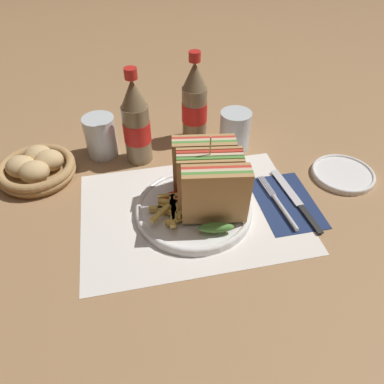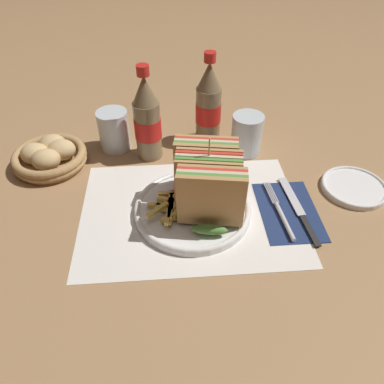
% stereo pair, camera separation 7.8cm
% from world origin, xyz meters
% --- Properties ---
extents(ground_plane, '(4.00, 4.00, 0.00)m').
position_xyz_m(ground_plane, '(0.00, 0.00, 0.00)').
color(ground_plane, '#9E754C').
extents(placemat, '(0.46, 0.34, 0.00)m').
position_xyz_m(placemat, '(0.01, -0.02, 0.00)').
color(placemat, silver).
rests_on(placemat, ground_plane).
extents(plate_main, '(0.24, 0.24, 0.02)m').
position_xyz_m(plate_main, '(0.02, -0.02, 0.01)').
color(plate_main, white).
rests_on(plate_main, ground_plane).
extents(club_sandwich, '(0.14, 0.19, 0.17)m').
position_xyz_m(club_sandwich, '(0.05, -0.02, 0.08)').
color(club_sandwich, tan).
rests_on(club_sandwich, plate_main).
extents(fries_pile, '(0.09, 0.09, 0.02)m').
position_xyz_m(fries_pile, '(-0.03, -0.03, 0.03)').
color(fries_pile, '#E0B756').
rests_on(fries_pile, plate_main).
extents(ketchup_blob, '(0.05, 0.04, 0.02)m').
position_xyz_m(ketchup_blob, '(-0.02, 0.00, 0.03)').
color(ketchup_blob, maroon).
rests_on(ketchup_blob, plate_main).
extents(napkin, '(0.12, 0.19, 0.00)m').
position_xyz_m(napkin, '(0.22, -0.04, 0.00)').
color(napkin, navy).
rests_on(napkin, ground_plane).
extents(fork, '(0.03, 0.18, 0.01)m').
position_xyz_m(fork, '(0.20, -0.05, 0.01)').
color(fork, silver).
rests_on(fork, napkin).
extents(knife, '(0.03, 0.21, 0.00)m').
position_xyz_m(knife, '(0.24, -0.04, 0.01)').
color(knife, black).
rests_on(knife, napkin).
extents(coke_bottle_near, '(0.06, 0.06, 0.23)m').
position_xyz_m(coke_bottle_near, '(-0.07, 0.19, 0.10)').
color(coke_bottle_near, '#7A6647').
rests_on(coke_bottle_near, ground_plane).
extents(coke_bottle_far, '(0.06, 0.06, 0.23)m').
position_xyz_m(coke_bottle_far, '(0.08, 0.26, 0.10)').
color(coke_bottle_far, '#7A6647').
rests_on(coke_bottle_far, ground_plane).
extents(glass_near, '(0.08, 0.08, 0.10)m').
position_xyz_m(glass_near, '(0.17, 0.19, 0.05)').
color(glass_near, silver).
rests_on(glass_near, ground_plane).
extents(glass_far, '(0.08, 0.08, 0.10)m').
position_xyz_m(glass_far, '(-0.16, 0.23, 0.05)').
color(glass_far, silver).
rests_on(glass_far, ground_plane).
extents(bread_basket, '(0.18, 0.18, 0.06)m').
position_xyz_m(bread_basket, '(-0.31, 0.17, 0.03)').
color(bread_basket, '#AD8451').
rests_on(bread_basket, ground_plane).
extents(side_saucer, '(0.14, 0.14, 0.01)m').
position_xyz_m(side_saucer, '(0.39, 0.02, 0.01)').
color(side_saucer, white).
rests_on(side_saucer, ground_plane).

